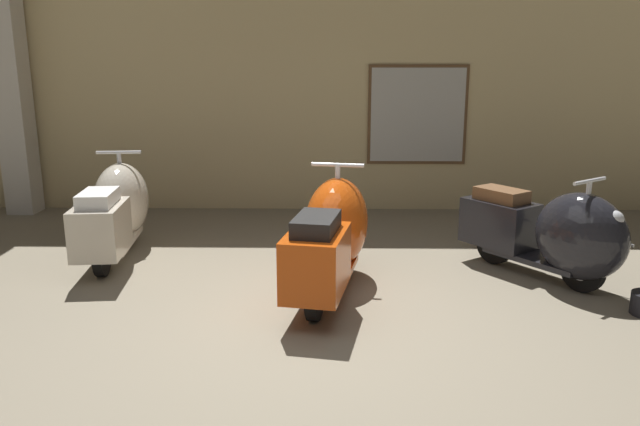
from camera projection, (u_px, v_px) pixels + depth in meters
ground_plane at (298, 334)px, 4.75m from camera, size 60.00×60.00×0.00m
showroom_back_wall at (303, 72)px, 8.37m from camera, size 18.00×0.63×3.73m
scooter_0 at (116, 210)px, 6.59m from camera, size 0.67×1.79×1.07m
scooter_1 at (331, 235)px, 5.58m from camera, size 0.82×1.86×1.10m
scooter_2 at (554, 233)px, 5.77m from camera, size 1.38×1.63×1.02m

